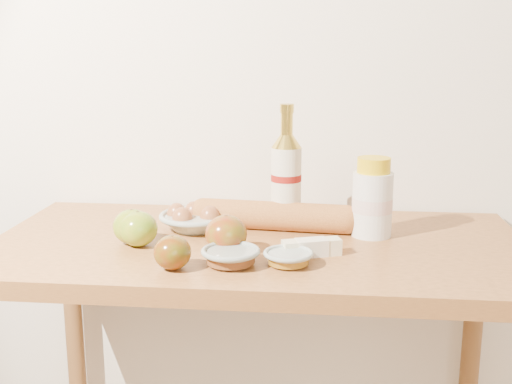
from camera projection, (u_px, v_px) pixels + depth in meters
back_wall at (270, 56)px, 1.67m from camera, size 3.50×0.02×2.60m
table at (257, 292)px, 1.47m from camera, size 1.20×0.60×0.90m
bourbon_bottle at (286, 178)px, 1.52m from camera, size 0.08×0.08×0.30m
cream_bottle at (372, 200)px, 1.47m from camera, size 0.11×0.11×0.18m
egg_bowl at (195, 219)px, 1.53m from camera, size 0.22×0.22×0.06m
baguette at (273, 216)px, 1.52m from camera, size 0.42×0.11×0.07m
apple_yellowgreen at (138, 229)px, 1.40m from camera, size 0.10×0.10×0.08m
apple_redgreen_front at (172, 252)px, 1.26m from camera, size 0.08×0.08×0.07m
apple_redgreen_right at (226, 234)px, 1.35m from camera, size 0.10×0.10×0.08m
sugar_bowl at (231, 256)px, 1.28m from camera, size 0.13×0.13×0.03m
syrup_bowl at (288, 258)px, 1.28m from camera, size 0.13×0.13×0.03m
butter_stick at (312, 248)px, 1.34m from camera, size 0.13×0.07×0.04m
apple_extra at (132, 227)px, 1.42m from camera, size 0.10×0.10×0.08m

